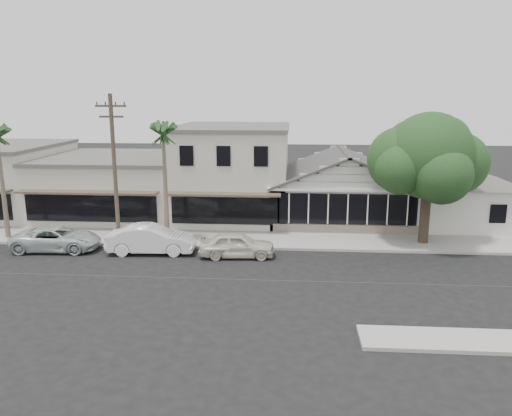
# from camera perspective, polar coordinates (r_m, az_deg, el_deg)

# --- Properties ---
(ground) EXTENTS (140.00, 140.00, 0.00)m
(ground) POSITION_cam_1_polar(r_m,az_deg,el_deg) (24.82, 0.69, -8.25)
(ground) COLOR black
(ground) RESTS_ON ground
(sidewalk_north) EXTENTS (90.00, 3.50, 0.15)m
(sidewalk_north) POSITION_cam_1_polar(r_m,az_deg,el_deg) (32.54, -12.79, -3.29)
(sidewalk_north) COLOR #9E9991
(sidewalk_north) RESTS_ON ground
(corner_shop) EXTENTS (10.40, 8.60, 5.10)m
(corner_shop) POSITION_cam_1_polar(r_m,az_deg,el_deg) (36.33, 9.82, 2.62)
(corner_shop) COLOR silver
(corner_shop) RESTS_ON ground
(side_cottage) EXTENTS (6.00, 6.00, 3.00)m
(side_cottage) POSITION_cam_1_polar(r_m,az_deg,el_deg) (37.33, 22.53, 0.35)
(side_cottage) COLOR silver
(side_cottage) RESTS_ON ground
(row_building_near) EXTENTS (8.00, 10.00, 6.50)m
(row_building_near) POSITION_cam_1_polar(r_m,az_deg,el_deg) (37.32, -2.64, 4.05)
(row_building_near) COLOR beige
(row_building_near) RESTS_ON ground
(row_building_midnear) EXTENTS (10.00, 10.00, 4.20)m
(row_building_midnear) POSITION_cam_1_polar(r_m,az_deg,el_deg) (39.59, -15.68, 2.40)
(row_building_midnear) COLOR beige
(row_building_midnear) RESTS_ON ground
(utility_pole) EXTENTS (1.80, 0.24, 9.00)m
(utility_pole) POSITION_cam_1_polar(r_m,az_deg,el_deg) (30.45, -15.87, 4.52)
(utility_pole) COLOR brown
(utility_pole) RESTS_ON ground
(car_0) EXTENTS (4.34, 2.00, 1.44)m
(car_0) POSITION_cam_1_polar(r_m,az_deg,el_deg) (28.07, -2.20, -4.19)
(car_0) COLOR beige
(car_0) RESTS_ON ground
(car_1) EXTENTS (5.06, 2.03, 1.64)m
(car_1) POSITION_cam_1_polar(r_m,az_deg,el_deg) (29.32, -11.90, -3.51)
(car_1) COLOR white
(car_1) RESTS_ON ground
(car_2) EXTENTS (5.14, 2.59, 1.40)m
(car_2) POSITION_cam_1_polar(r_m,az_deg,el_deg) (31.48, -21.83, -3.27)
(car_2) COLOR #B1BFBC
(car_2) RESTS_ON ground
(shade_tree) EXTENTS (7.20, 6.51, 7.99)m
(shade_tree) POSITION_cam_1_polar(r_m,az_deg,el_deg) (31.32, 18.96, 5.41)
(shade_tree) COLOR #413627
(shade_tree) RESTS_ON ground
(palm_east) EXTENTS (3.00, 3.00, 7.75)m
(palm_east) POSITION_cam_1_polar(r_m,az_deg,el_deg) (29.90, -10.55, 8.28)
(palm_east) COLOR #726651
(palm_east) RESTS_ON ground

